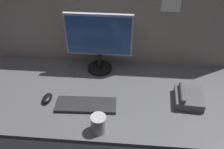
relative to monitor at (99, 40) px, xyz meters
The scene contains 7 objects.
ground_plane 36.54cm from the monitor, 75.83° to the right, with size 180.00×80.00×3.00cm, color #515156.
cubicle_wall_back 16.25cm from the monitor, 62.59° to the left, with size 180.00×5.50×65.21cm.
monitor is the anchor object (origin of this frame).
keyboard 45.85cm from the monitor, 95.45° to the right, with size 37.00×13.00×2.00cm, color #262628.
mouse 51.76cm from the monitor, 128.70° to the right, with size 5.60×9.60×3.40cm, color black.
mug_steel 60.51cm from the monitor, 83.96° to the right, with size 8.58×8.58×10.47cm.
desk_phone 69.54cm from the monitor, 26.94° to the right, with size 18.32×20.17×8.80cm.
Camera 1 is at (14.70, -119.77, 108.98)cm, focal length 39.36 mm.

